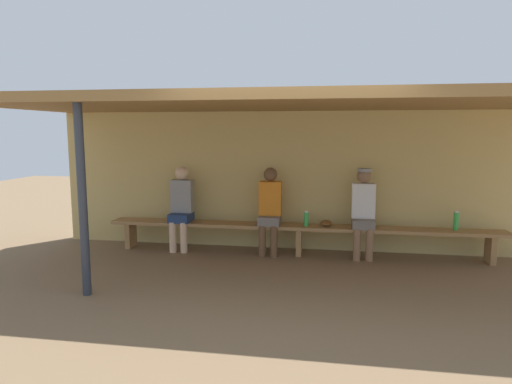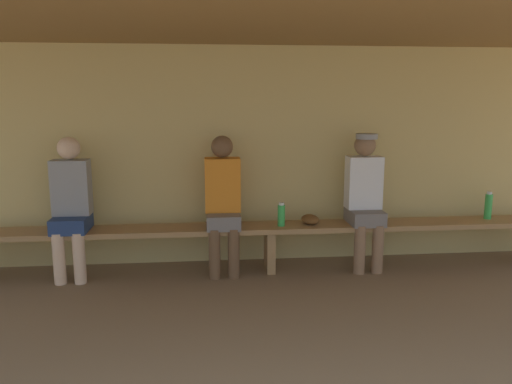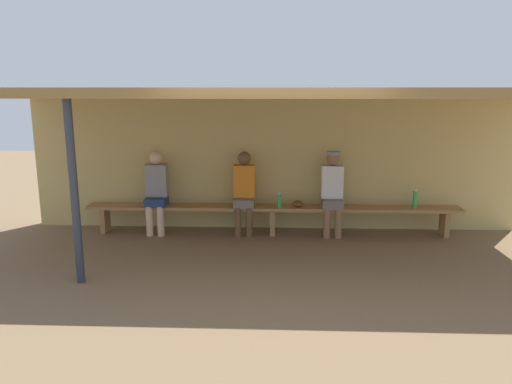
% 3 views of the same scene
% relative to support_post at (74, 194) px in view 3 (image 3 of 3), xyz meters
% --- Properties ---
extents(ground_plane, '(24.00, 24.00, 0.00)m').
position_rel_support_post_xyz_m(ground_plane, '(2.32, 0.55, -1.10)').
color(ground_plane, brown).
extents(back_wall, '(8.00, 0.20, 2.20)m').
position_rel_support_post_xyz_m(back_wall, '(2.32, 2.55, 0.00)').
color(back_wall, tan).
rests_on(back_wall, ground).
extents(dugout_roof, '(8.00, 2.80, 0.12)m').
position_rel_support_post_xyz_m(dugout_roof, '(2.32, 1.25, 1.16)').
color(dugout_roof, olive).
rests_on(dugout_roof, back_wall).
extents(support_post, '(0.10, 0.10, 2.20)m').
position_rel_support_post_xyz_m(support_post, '(0.00, 0.00, 0.00)').
color(support_post, '#2D333D').
rests_on(support_post, ground).
extents(bench, '(6.00, 0.36, 0.46)m').
position_rel_support_post_xyz_m(bench, '(2.32, 2.10, -0.71)').
color(bench, '#9E7547').
rests_on(bench, ground).
extents(player_leftmost, '(0.34, 0.42, 1.34)m').
position_rel_support_post_xyz_m(player_leftmost, '(1.86, 2.10, -0.37)').
color(player_leftmost, slate).
rests_on(player_leftmost, ground).
extents(player_rightmost, '(0.34, 0.42, 1.34)m').
position_rel_support_post_xyz_m(player_rightmost, '(3.26, 2.10, -0.35)').
color(player_rightmost, slate).
rests_on(player_rightmost, ground).
extents(player_in_white, '(0.34, 0.42, 1.34)m').
position_rel_support_post_xyz_m(player_in_white, '(0.44, 2.10, -0.37)').
color(player_in_white, navy).
rests_on(player_in_white, ground).
extents(water_bottle_clear, '(0.07, 0.07, 0.23)m').
position_rel_support_post_xyz_m(water_bottle_clear, '(2.42, 2.06, -0.53)').
color(water_bottle_clear, green).
rests_on(water_bottle_clear, bench).
extents(water_bottle_blue, '(0.07, 0.07, 0.28)m').
position_rel_support_post_xyz_m(water_bottle_blue, '(4.59, 2.14, -0.50)').
color(water_bottle_blue, green).
rests_on(water_bottle_blue, bench).
extents(baseball_glove_worn, '(0.19, 0.26, 0.09)m').
position_rel_support_post_xyz_m(baseball_glove_worn, '(2.72, 2.12, -0.60)').
color(baseball_glove_worn, brown).
rests_on(baseball_glove_worn, bench).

